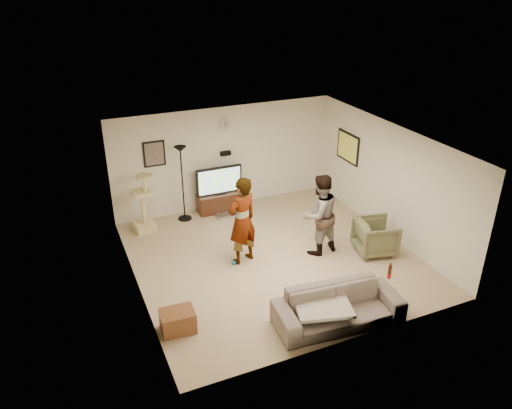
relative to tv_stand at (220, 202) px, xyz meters
name	(u,v)px	position (x,y,z in m)	size (l,w,h in m)	color
floor	(273,257)	(0.26, -2.50, -0.24)	(5.50, 5.50, 0.02)	tan
ceiling	(275,141)	(0.26, -2.50, 2.28)	(5.50, 5.50, 0.02)	white
wall_back	(225,158)	(0.26, 0.25, 1.02)	(5.50, 0.04, 2.50)	silver
wall_front	(353,275)	(0.26, -5.25, 1.02)	(5.50, 0.04, 2.50)	silver
wall_left	(132,230)	(-2.49, -2.50, 1.02)	(0.04, 5.50, 2.50)	silver
wall_right	(389,181)	(3.01, -2.50, 1.02)	(0.04, 5.50, 2.50)	silver
wall_clock	(224,124)	(0.26, 0.22, 1.87)	(0.26, 0.26, 0.04)	silver
wall_speaker	(226,153)	(0.26, 0.19, 1.15)	(0.25, 0.10, 0.10)	black
picture_back	(154,154)	(-1.44, 0.23, 1.37)	(0.42, 0.03, 0.52)	#60544B
picture_right	(348,147)	(2.99, -0.90, 1.27)	(0.03, 0.78, 0.62)	#F6EC56
tv_stand	(220,202)	(0.00, 0.00, 0.00)	(1.09, 0.45, 0.45)	#341A0F
console_box	(225,215)	(-0.01, -0.40, -0.19)	(0.40, 0.30, 0.07)	#BEBEBF
tv	(219,180)	(0.00, 0.00, 0.56)	(1.14, 0.08, 0.67)	black
tv_screen	(220,181)	(0.00, -0.04, 0.56)	(1.05, 0.01, 0.59)	#95E413
floor_lamp	(183,184)	(-0.93, -0.11, 0.67)	(0.32, 0.32, 1.80)	black
cat_tree	(143,203)	(-1.91, -0.30, 0.46)	(0.44, 0.44, 1.37)	#CBBD82
person_left	(242,221)	(-0.36, -2.37, 0.69)	(0.67, 0.44, 1.83)	#8C8EA0
person_right	(319,215)	(1.21, -2.67, 0.64)	(0.84, 0.65, 1.73)	#396187
sofa	(338,307)	(0.36, -4.80, 0.08)	(2.13, 0.83, 0.62)	#6C5E56
throw_blanket	(323,306)	(0.06, -4.80, 0.19)	(0.90, 0.70, 0.06)	beige
beer_bottle	(390,272)	(1.35, -4.80, 0.52)	(0.06, 0.06, 0.25)	#3D1B0C
armchair	(376,237)	(2.30, -3.16, 0.13)	(0.77, 0.79, 0.72)	brown
side_table	(178,321)	(-2.14, -3.93, -0.04)	(0.55, 0.42, 0.37)	brown
toy_ball	(234,263)	(-0.59, -2.45, -0.18)	(0.09, 0.09, 0.09)	#0F7195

